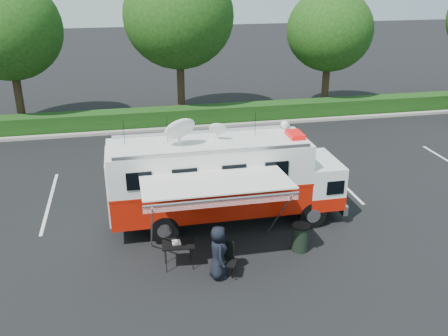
{
  "coord_description": "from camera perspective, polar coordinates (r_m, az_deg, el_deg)",
  "views": [
    {
      "loc": [
        -3.32,
        -15.64,
        8.74
      ],
      "look_at": [
        0.0,
        0.5,
        1.9
      ],
      "focal_mm": 40.0,
      "sensor_mm": 36.0,
      "label": 1
    }
  ],
  "objects": [
    {
      "name": "trash_bin",
      "position": [
        16.52,
        8.76,
        -7.85
      ],
      "size": [
        0.61,
        0.61,
        0.91
      ],
      "color": "black",
      "rests_on": "ground_plane"
    },
    {
      "name": "stall_lines",
      "position": [
        20.78,
        -2.74,
        -2.35
      ],
      "size": [
        24.12,
        5.5,
        0.01
      ],
      "color": "silver",
      "rests_on": "ground_plane"
    },
    {
      "name": "person",
      "position": [
        15.3,
        -0.64,
        -12.29
      ],
      "size": [
        0.55,
        0.83,
        1.69
      ],
      "primitive_type": "imported",
      "rotation": [
        0.0,
        0.0,
        1.56
      ],
      "color": "black",
      "rests_on": "ground_plane"
    },
    {
      "name": "back_border",
      "position": [
        29.13,
        -2.81,
        15.15
      ],
      "size": [
        60.0,
        6.14,
        8.87
      ],
      "color": "#9E998E",
      "rests_on": "ground_plane"
    },
    {
      "name": "command_truck",
      "position": [
        17.46,
        0.1,
        -1.27
      ],
      "size": [
        8.23,
        2.26,
        3.95
      ],
      "color": "black",
      "rests_on": "ground_plane"
    },
    {
      "name": "folding_table",
      "position": [
        15.39,
        -5.26,
        -8.7
      ],
      "size": [
        1.03,
        0.77,
        0.83
      ],
      "color": "black",
      "rests_on": "ground_plane"
    },
    {
      "name": "folding_chair",
      "position": [
        15.03,
        0.3,
        -10.03
      ],
      "size": [
        0.67,
        0.71,
        1.09
      ],
      "color": "black",
      "rests_on": "ground_plane"
    },
    {
      "name": "ground_plane",
      "position": [
        18.22,
        0.32,
        -6.12
      ],
      "size": [
        120.0,
        120.0,
        0.0
      ],
      "primitive_type": "plane",
      "color": "black",
      "rests_on": "ground"
    },
    {
      "name": "awning",
      "position": [
        14.88,
        -0.83,
        -2.1
      ],
      "size": [
        4.49,
        2.34,
        2.72
      ],
      "color": "silver",
      "rests_on": "ground_plane"
    }
  ]
}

